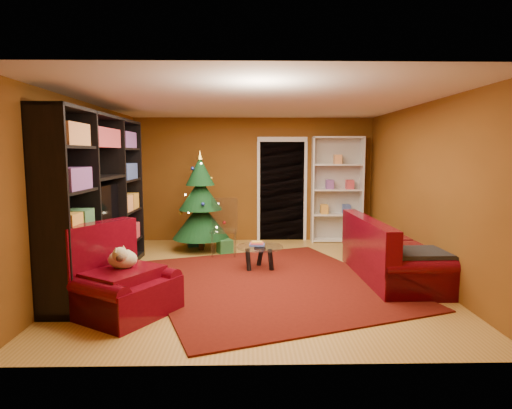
{
  "coord_description": "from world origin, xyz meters",
  "views": [
    {
      "loc": [
        -0.14,
        -6.32,
        1.85
      ],
      "look_at": [
        0.0,
        0.4,
        1.05
      ],
      "focal_mm": 30.0,
      "sensor_mm": 36.0,
      "label": 1
    }
  ],
  "objects_px": {
    "gift_box_red": "(194,236)",
    "dog": "(123,259)",
    "white_bookshelf": "(337,190)",
    "gift_box_teal": "(195,238)",
    "gift_box_green": "(225,246)",
    "rug": "(270,282)",
    "sofa": "(393,248)",
    "coffee_table": "(260,258)",
    "media_unit": "(99,199)",
    "christmas_tree": "(201,202)",
    "armchair": "(123,278)",
    "acrylic_chair": "(224,230)"
  },
  "relations": [
    {
      "from": "armchair",
      "to": "coffee_table",
      "type": "height_order",
      "value": "armchair"
    },
    {
      "from": "media_unit",
      "to": "armchair",
      "type": "relative_size",
      "value": 2.9
    },
    {
      "from": "gift_box_green",
      "to": "sofa",
      "type": "distance_m",
      "value": 3.11
    },
    {
      "from": "rug",
      "to": "white_bookshelf",
      "type": "distance_m",
      "value": 3.47
    },
    {
      "from": "white_bookshelf",
      "to": "sofa",
      "type": "height_order",
      "value": "white_bookshelf"
    },
    {
      "from": "gift_box_green",
      "to": "sofa",
      "type": "bearing_deg",
      "value": -33.31
    },
    {
      "from": "gift_box_teal",
      "to": "coffee_table",
      "type": "height_order",
      "value": "coffee_table"
    },
    {
      "from": "gift_box_teal",
      "to": "media_unit",
      "type": "bearing_deg",
      "value": -114.52
    },
    {
      "from": "gift_box_teal",
      "to": "gift_box_green",
      "type": "xyz_separation_m",
      "value": [
        0.63,
        -0.67,
        -0.03
      ]
    },
    {
      "from": "dog",
      "to": "acrylic_chair",
      "type": "distance_m",
      "value": 2.92
    },
    {
      "from": "white_bookshelf",
      "to": "dog",
      "type": "distance_m",
      "value": 5.23
    },
    {
      "from": "rug",
      "to": "gift_box_green",
      "type": "height_order",
      "value": "gift_box_green"
    },
    {
      "from": "dog",
      "to": "coffee_table",
      "type": "relative_size",
      "value": 0.53
    },
    {
      "from": "rug",
      "to": "sofa",
      "type": "distance_m",
      "value": 1.89
    },
    {
      "from": "armchair",
      "to": "acrylic_chair",
      "type": "distance_m",
      "value": 2.98
    },
    {
      "from": "sofa",
      "to": "acrylic_chair",
      "type": "relative_size",
      "value": 2.28
    },
    {
      "from": "gift_box_red",
      "to": "sofa",
      "type": "distance_m",
      "value": 4.3
    },
    {
      "from": "armchair",
      "to": "dog",
      "type": "bearing_deg",
      "value": 45.0
    },
    {
      "from": "christmas_tree",
      "to": "dog",
      "type": "height_order",
      "value": "christmas_tree"
    },
    {
      "from": "sofa",
      "to": "christmas_tree",
      "type": "bearing_deg",
      "value": 55.99
    },
    {
      "from": "gift_box_red",
      "to": "gift_box_teal",
      "type": "bearing_deg",
      "value": -79.0
    },
    {
      "from": "gift_box_red",
      "to": "sofa",
      "type": "xyz_separation_m",
      "value": [
        3.29,
        -2.75,
        0.34
      ]
    },
    {
      "from": "white_bookshelf",
      "to": "dog",
      "type": "height_order",
      "value": "white_bookshelf"
    },
    {
      "from": "gift_box_red",
      "to": "dog",
      "type": "bearing_deg",
      "value": -94.62
    },
    {
      "from": "christmas_tree",
      "to": "sofa",
      "type": "xyz_separation_m",
      "value": [
        3.05,
        -1.96,
        -0.47
      ]
    },
    {
      "from": "dog",
      "to": "acrylic_chair",
      "type": "relative_size",
      "value": 0.42
    },
    {
      "from": "armchair",
      "to": "acrylic_chair",
      "type": "bearing_deg",
      "value": 12.67
    },
    {
      "from": "gift_box_teal",
      "to": "dog",
      "type": "distance_m",
      "value": 3.68
    },
    {
      "from": "dog",
      "to": "acrylic_chair",
      "type": "bearing_deg",
      "value": 11.93
    },
    {
      "from": "white_bookshelf",
      "to": "sofa",
      "type": "distance_m",
      "value": 2.82
    },
    {
      "from": "sofa",
      "to": "media_unit",
      "type": "bearing_deg",
      "value": 88.84
    },
    {
      "from": "media_unit",
      "to": "dog",
      "type": "relative_size",
      "value": 7.82
    },
    {
      "from": "rug",
      "to": "sofa",
      "type": "relative_size",
      "value": 1.72
    },
    {
      "from": "media_unit",
      "to": "coffee_table",
      "type": "distance_m",
      "value": 2.6
    },
    {
      "from": "gift_box_green",
      "to": "armchair",
      "type": "height_order",
      "value": "armchair"
    },
    {
      "from": "media_unit",
      "to": "white_bookshelf",
      "type": "bearing_deg",
      "value": 34.94
    },
    {
      "from": "sofa",
      "to": "coffee_table",
      "type": "distance_m",
      "value": 2.04
    },
    {
      "from": "rug",
      "to": "dog",
      "type": "relative_size",
      "value": 9.24
    },
    {
      "from": "christmas_tree",
      "to": "armchair",
      "type": "height_order",
      "value": "christmas_tree"
    },
    {
      "from": "rug",
      "to": "media_unit",
      "type": "relative_size",
      "value": 1.18
    },
    {
      "from": "gift_box_red",
      "to": "white_bookshelf",
      "type": "distance_m",
      "value": 3.17
    },
    {
      "from": "gift_box_teal",
      "to": "acrylic_chair",
      "type": "xyz_separation_m",
      "value": [
        0.63,
        -0.9,
        0.31
      ]
    },
    {
      "from": "christmas_tree",
      "to": "gift_box_red",
      "type": "height_order",
      "value": "christmas_tree"
    },
    {
      "from": "rug",
      "to": "gift_box_red",
      "type": "xyz_separation_m",
      "value": [
        -1.46,
        2.93,
        0.11
      ]
    },
    {
      "from": "armchair",
      "to": "white_bookshelf",
      "type": "bearing_deg",
      "value": -6.65
    },
    {
      "from": "gift_box_green",
      "to": "coffee_table",
      "type": "relative_size",
      "value": 0.34
    },
    {
      "from": "media_unit",
      "to": "dog",
      "type": "height_order",
      "value": "media_unit"
    },
    {
      "from": "acrylic_chair",
      "to": "rug",
      "type": "bearing_deg",
      "value": -64.88
    },
    {
      "from": "gift_box_red",
      "to": "media_unit",
      "type": "bearing_deg",
      "value": -110.04
    },
    {
      "from": "rug",
      "to": "gift_box_red",
      "type": "relative_size",
      "value": 15.54
    }
  ]
}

